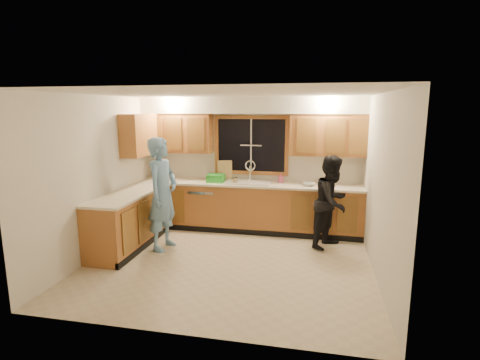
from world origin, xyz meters
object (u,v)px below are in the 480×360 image
sink (248,186)px  dishwasher (205,207)px  stove (111,231)px  bowl (309,184)px  man (163,194)px  woman (332,202)px  dish_crate (216,178)px  knife_block (159,173)px  soap_bottle (281,178)px

sink → dishwasher: size_ratio=1.05×
stove → bowl: size_ratio=4.02×
man → woman: (2.72, 0.63, -0.15)m
dish_crate → bowl: (1.75, -0.01, -0.05)m
bowl → man: bearing=-152.9°
bowl → dishwasher: bearing=179.1°
bowl → knife_block: bearing=177.7°
sink → stove: size_ratio=0.96×
stove → soap_bottle: size_ratio=5.16×
soap_bottle → dish_crate: bearing=-171.5°
man → woman: 2.80m
stove → knife_block: 1.98m
dishwasher → dish_crate: dish_crate is taller
knife_block → bowl: size_ratio=0.96×
man → woman: man is taller
dishwasher → stove: bearing=-117.7°
woman → dish_crate: bearing=105.7°
sink → dishwasher: (-0.85, -0.01, -0.45)m
man → dish_crate: 1.33m
dishwasher → knife_block: knife_block is taller
knife_block → soap_bottle: (2.42, 0.08, -0.02)m
man → bowl: size_ratio=8.25×
man → knife_block: bearing=33.6°
stove → knife_block: (-0.02, 1.90, 0.58)m
dishwasher → bowl: size_ratio=3.66×
stove → dish_crate: size_ratio=2.85×
dishwasher → stove: 2.04m
stove → sink: bearing=45.4°
woman → knife_block: size_ratio=7.23×
dishwasher → soap_bottle: size_ratio=4.71×
sink → woman: size_ratio=0.56×
sink → soap_bottle: sink is taller
sink → woman: bearing=-21.5°
sink → man: man is taller
woman → dish_crate: size_ratio=4.91×
woman → soap_bottle: woman is taller
soap_bottle → bowl: size_ratio=0.78×
sink → soap_bottle: bearing=14.2°
soap_bottle → stove: bearing=-140.5°
dishwasher → bowl: (1.97, -0.03, 0.54)m
stove → man: man is taller
dishwasher → woman: (2.37, -0.58, 0.36)m
stove → woman: bearing=20.3°
stove → man: bearing=44.6°
woman → knife_block: 3.42m
stove → dish_crate: dish_crate is taller
knife_block → dish_crate: size_ratio=0.68×
woman → bowl: bearing=66.3°
dishwasher → soap_bottle: 1.57m
sink → bowl: sink is taller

